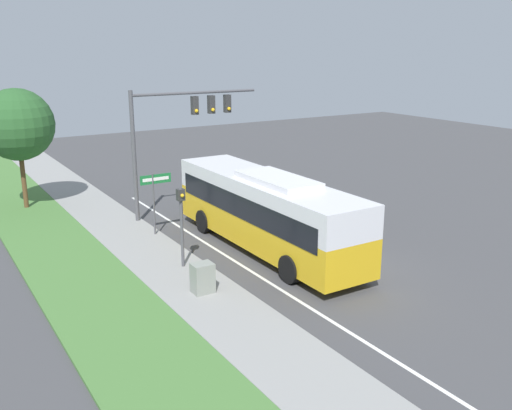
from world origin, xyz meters
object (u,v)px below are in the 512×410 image
at_px(street_sign, 155,192).
at_px(signal_gantry, 179,123).
at_px(bus, 266,208).
at_px(utility_cabinet, 203,278).
at_px(pedestrian_signal, 181,216).

bearing_deg(street_sign, signal_gantry, 45.97).
distance_m(bus, signal_gantry, 7.22).
xyz_separation_m(street_sign, utility_cabinet, (-1.09, -6.83, -1.43)).
bearing_deg(pedestrian_signal, signal_gantry, 65.72).
bearing_deg(street_sign, pedestrian_signal, -98.68).
height_order(bus, utility_cabinet, bus).
bearing_deg(street_sign, utility_cabinet, -99.10).
bearing_deg(pedestrian_signal, utility_cabinet, -99.78).
xyz_separation_m(signal_gantry, street_sign, (-2.38, -2.46, -2.65)).
height_order(bus, signal_gantry, signal_gantry).
height_order(signal_gantry, utility_cabinet, signal_gantry).
distance_m(bus, pedestrian_signal, 3.95).
distance_m(bus, utility_cabinet, 5.29).
bearing_deg(bus, signal_gantry, 97.87).
relative_size(bus, street_sign, 3.81).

